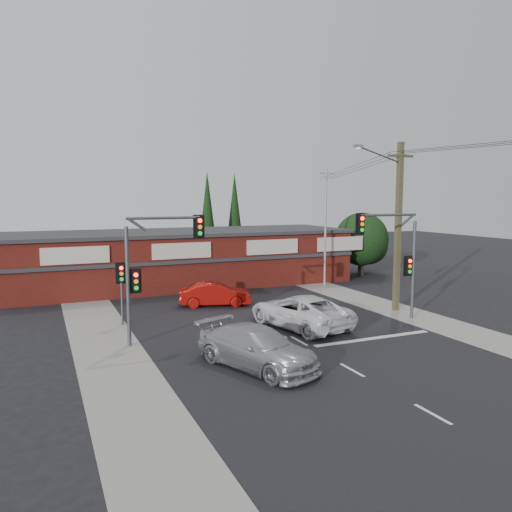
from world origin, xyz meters
name	(u,v)px	position (x,y,z in m)	size (l,w,h in m)	color
ground	(295,339)	(0.00, 0.00, 0.00)	(120.00, 120.00, 0.00)	black
road_strip	(254,316)	(0.00, 5.00, 0.01)	(14.00, 70.00, 0.01)	black
verge_left	(100,332)	(-8.50, 5.00, 0.01)	(3.00, 70.00, 0.02)	gray
verge_right	(375,304)	(8.50, 5.00, 0.01)	(3.00, 70.00, 0.02)	gray
stop_line	(373,338)	(3.50, -1.50, 0.01)	(6.50, 0.35, 0.01)	silver
white_suv	(300,311)	(1.29, 1.84, 0.85)	(2.83, 6.14, 1.71)	silver
silver_suv	(257,347)	(-3.31, -2.99, 0.82)	(2.29, 5.64, 1.64)	#A9ACAF
red_sedan	(215,294)	(-1.08, 8.58, 0.73)	(1.55, 4.46, 1.47)	#9D0E09
lane_dashes	(299,341)	(0.00, -0.44, 0.02)	(0.12, 36.71, 0.01)	silver
shop_building	(181,257)	(-0.99, 16.99, 2.13)	(27.30, 8.40, 4.22)	#46120E
tree_cluster	(360,242)	(14.69, 15.44, 2.90)	(5.90, 5.10, 5.50)	#2D2116
conifer_near	(208,212)	(3.50, 24.00, 5.48)	(1.80, 1.80, 9.25)	#2D2116
conifer_far	(235,211)	(7.00, 26.00, 5.48)	(1.80, 1.80, 9.25)	#2D2116
traffic_mast_left	(151,260)	(-6.43, 2.00, 3.93)	(3.77, 0.27, 5.97)	#47494C
traffic_mast_right	(398,250)	(6.86, 1.00, 3.95)	(3.96, 0.27, 5.97)	#47494C
pedestal_signal	(121,281)	(-7.20, 6.01, 2.41)	(0.55, 0.27, 3.38)	#47494C
utility_pole	(397,221)	(8.36, 2.99, 5.40)	(4.38, 0.59, 10.00)	#4C472A
steel_pole	(325,225)	(9.00, 12.00, 4.70)	(1.20, 0.16, 9.00)	gray
power_lines	(475,151)	(8.47, -2.47, 9.04)	(2.01, 29.00, 1.22)	black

